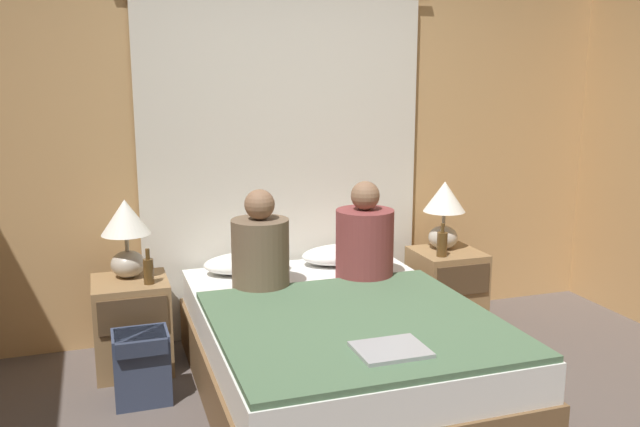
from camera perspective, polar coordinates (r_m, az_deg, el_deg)
The scene contains 16 objects.
wall_back at distance 4.47m, azimuth -3.27°, elevation 5.91°, with size 4.82×0.06×2.50m.
curtain_panel at distance 4.43m, azimuth -3.04°, elevation 3.90°, with size 2.06×0.02×2.21m.
bed at distance 3.70m, azimuth 1.47°, elevation -11.55°, with size 1.43×1.97×0.49m.
nightstand_left at distance 4.13m, azimuth -15.54°, elevation -9.00°, with size 0.42×0.44×0.54m.
nightstand_right at distance 4.67m, azimuth 10.57°, elevation -6.32°, with size 0.42×0.44×0.54m.
lamp_left at distance 4.04m, azimuth -16.02°, elevation -1.34°, with size 0.28×0.28×0.46m.
lamp_right at distance 4.59m, azimuth 10.41°, elevation 0.48°, with size 0.28×0.28×0.46m.
pillow_left at distance 4.23m, azimuth -6.17°, elevation -4.16°, with size 0.54×0.31×0.12m.
pillow_right at distance 4.40m, azimuth 1.86°, elevation -3.47°, with size 0.54×0.31×0.12m.
blanket_on_bed at distance 3.36m, azimuth 3.11°, elevation -9.19°, with size 1.37×1.36×0.03m.
person_left_in_bed at distance 3.85m, azimuth -5.04°, elevation -3.04°, with size 0.33×0.33×0.58m.
person_right_in_bed at distance 4.04m, azimuth 3.78°, elevation -2.25°, with size 0.35×0.35×0.59m.
beer_bottle_on_left_stand at distance 3.93m, azimuth -14.25°, elevation -4.66°, with size 0.06×0.06×0.20m.
beer_bottle_on_right_stand at distance 4.44m, azimuth 10.24°, elevation -2.51°, with size 0.07×0.07×0.22m.
laptop_on_bed at distance 3.01m, azimuth 5.96°, elevation -11.33°, with size 0.31×0.25×0.02m.
backpack_on_floor at distance 3.74m, azimuth -14.80°, elevation -12.06°, with size 0.29×0.25×0.39m.
Camera 1 is at (-1.16, -2.47, 1.71)m, focal length 38.00 mm.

